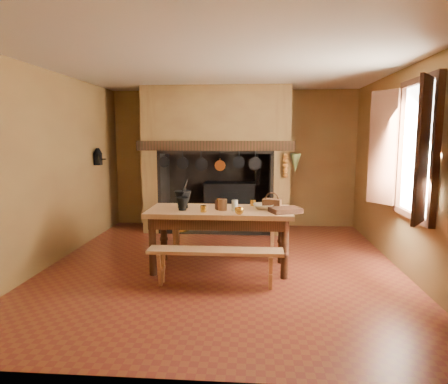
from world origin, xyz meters
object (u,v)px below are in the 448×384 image
object	(u,v)px
iron_range	(231,205)
coffee_grinder	(220,204)
work_table	(220,219)
bench_front	(215,259)
wicker_basket	(272,203)
mixing_bowl	(263,206)

from	to	relation	value
iron_range	coffee_grinder	world-z (taller)	iron_range
work_table	bench_front	bearing A→B (deg)	-90.00
bench_front	wicker_basket	distance (m)	1.19
work_table	iron_range	bearing A→B (deg)	90.18
coffee_grinder	mixing_bowl	xyz separation A→B (m)	(0.60, 0.09, -0.04)
mixing_bowl	wicker_basket	distance (m)	0.13
coffee_grinder	wicker_basket	xyz separation A→B (m)	(0.71, 0.12, 0.00)
bench_front	mixing_bowl	bearing A→B (deg)	50.28
bench_front	iron_range	bearing A→B (deg)	90.14
work_table	coffee_grinder	bearing A→B (deg)	-77.31
work_table	coffee_grinder	xyz separation A→B (m)	(0.01, -0.03, 0.21)
mixing_bowl	wicker_basket	xyz separation A→B (m)	(0.12, 0.03, 0.04)
work_table	wicker_basket	world-z (taller)	wicker_basket
bench_front	wicker_basket	xyz separation A→B (m)	(0.72, 0.76, 0.58)
wicker_basket	coffee_grinder	bearing A→B (deg)	-158.44
bench_front	mixing_bowl	world-z (taller)	mixing_bowl
work_table	wicker_basket	distance (m)	0.76
coffee_grinder	iron_range	bearing A→B (deg)	71.76
work_table	wicker_basket	xyz separation A→B (m)	(0.72, 0.09, 0.21)
mixing_bowl	work_table	bearing A→B (deg)	-174.47
work_table	bench_front	xyz separation A→B (m)	(0.00, -0.67, -0.37)
mixing_bowl	wicker_basket	size ratio (longest dim) A/B	1.06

